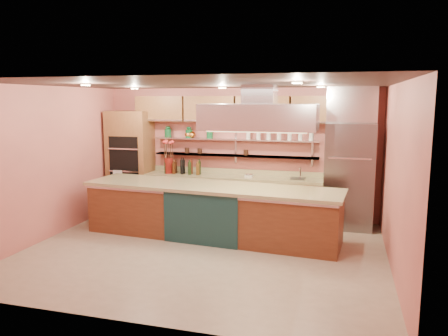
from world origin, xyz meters
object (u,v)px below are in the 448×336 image
(copper_kettle, at_px, (192,134))
(green_canister, at_px, (210,134))
(refrigerator, at_px, (349,176))
(flower_vase, at_px, (169,166))
(island, at_px, (211,211))
(kitchen_scale, at_px, (249,175))

(copper_kettle, bearing_deg, green_canister, 0.00)
(refrigerator, relative_size, flower_vase, 6.14)
(copper_kettle, bearing_deg, island, -59.43)
(kitchen_scale, distance_m, copper_kettle, 1.60)
(flower_vase, bearing_deg, green_canister, 13.90)
(island, distance_m, kitchen_scale, 1.50)
(copper_kettle, bearing_deg, refrigerator, -3.89)
(island, xyz_separation_m, copper_kettle, (-0.93, 1.57, 1.29))
(refrigerator, xyz_separation_m, green_canister, (-2.96, 0.23, 0.75))
(island, bearing_deg, green_canister, 112.41)
(flower_vase, height_order, green_canister, green_canister)
(refrigerator, distance_m, copper_kettle, 3.47)
(flower_vase, relative_size, green_canister, 2.07)
(island, height_order, flower_vase, flower_vase)
(refrigerator, bearing_deg, copper_kettle, 176.11)
(island, xyz_separation_m, kitchen_scale, (0.43, 1.35, 0.48))
(refrigerator, bearing_deg, flower_vase, 179.85)
(copper_kettle, bearing_deg, flower_vase, -154.85)
(island, relative_size, kitchen_scale, 28.66)
(flower_vase, xyz_separation_m, green_canister, (0.89, 0.22, 0.70))
(copper_kettle, xyz_separation_m, green_canister, (0.42, 0.00, 0.01))
(kitchen_scale, bearing_deg, flower_vase, 165.58)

